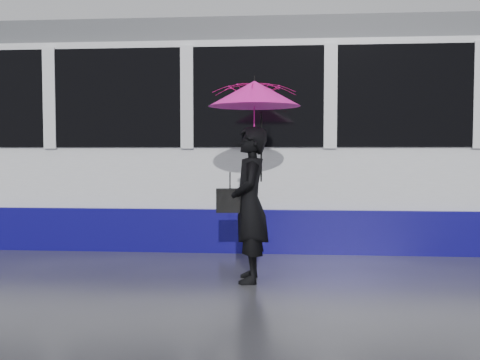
{
  "coord_description": "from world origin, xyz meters",
  "views": [
    {
      "loc": [
        0.03,
        -6.21,
        1.43
      ],
      "look_at": [
        -0.47,
        0.06,
        1.1
      ],
      "focal_mm": 40.0,
      "sensor_mm": 36.0,
      "label": 1
    }
  ],
  "objects": [
    {
      "name": "ground",
      "position": [
        0.0,
        0.0,
        0.0
      ],
      "size": [
        90.0,
        90.0,
        0.0
      ],
      "primitive_type": "plane",
      "color": "#2D2D32",
      "rests_on": "ground"
    },
    {
      "name": "rails",
      "position": [
        0.0,
        2.5,
        0.01
      ],
      "size": [
        34.0,
        1.51,
        0.02
      ],
      "color": "#3F3D38",
      "rests_on": "ground"
    },
    {
      "name": "tram",
      "position": [
        1.18,
        2.5,
        1.64
      ],
      "size": [
        26.0,
        2.56,
        3.35
      ],
      "color": "white",
      "rests_on": "ground"
    },
    {
      "name": "woman",
      "position": [
        -0.33,
        -0.37,
        0.85
      ],
      "size": [
        0.46,
        0.65,
        1.71
      ],
      "primitive_type": "imported",
      "rotation": [
        0.0,
        0.0,
        -1.49
      ],
      "color": "black",
      "rests_on": "ground"
    },
    {
      "name": "umbrella",
      "position": [
        -0.28,
        -0.37,
        1.87
      ],
      "size": [
        1.08,
        1.08,
        1.15
      ],
      "rotation": [
        0.0,
        0.0,
        0.08
      ],
      "color": "#FF158A",
      "rests_on": "ground"
    },
    {
      "name": "handbag",
      "position": [
        -0.55,
        -0.35,
        0.9
      ],
      "size": [
        0.31,
        0.16,
        0.44
      ],
      "rotation": [
        0.0,
        0.0,
        0.08
      ],
      "color": "black",
      "rests_on": "ground"
    }
  ]
}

